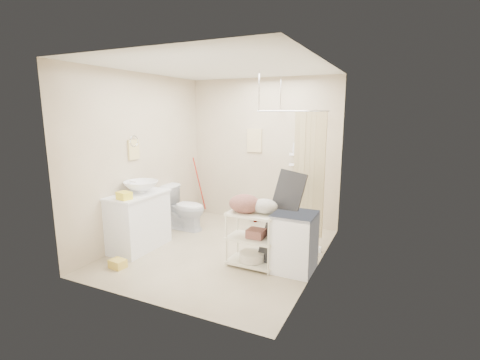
{
  "coord_description": "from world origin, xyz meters",
  "views": [
    {
      "loc": [
        2.3,
        -4.25,
        2.01
      ],
      "look_at": [
        0.19,
        0.25,
        1.03
      ],
      "focal_mm": 26.0,
      "sensor_mm": 36.0,
      "label": 1
    }
  ],
  "objects_px": {
    "washing_machine": "(294,242)",
    "laundry_rack": "(252,234)",
    "vanity": "(139,221)",
    "toilet": "(184,208)"
  },
  "relations": [
    {
      "from": "toilet",
      "to": "laundry_rack",
      "type": "bearing_deg",
      "value": -118.1
    },
    {
      "from": "vanity",
      "to": "washing_machine",
      "type": "bearing_deg",
      "value": 6.96
    },
    {
      "from": "vanity",
      "to": "washing_machine",
      "type": "height_order",
      "value": "vanity"
    },
    {
      "from": "washing_machine",
      "to": "laundry_rack",
      "type": "bearing_deg",
      "value": -166.51
    },
    {
      "from": "laundry_rack",
      "to": "toilet",
      "type": "bearing_deg",
      "value": 153.39
    },
    {
      "from": "washing_machine",
      "to": "toilet",
      "type": "bearing_deg",
      "value": 161.41
    },
    {
      "from": "vanity",
      "to": "washing_machine",
      "type": "relative_size",
      "value": 1.25
    },
    {
      "from": "washing_machine",
      "to": "vanity",
      "type": "bearing_deg",
      "value": -173.03
    },
    {
      "from": "washing_machine",
      "to": "laundry_rack",
      "type": "height_order",
      "value": "laundry_rack"
    },
    {
      "from": "washing_machine",
      "to": "laundry_rack",
      "type": "xyz_separation_m",
      "value": [
        -0.53,
        -0.13,
        0.06
      ]
    }
  ]
}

